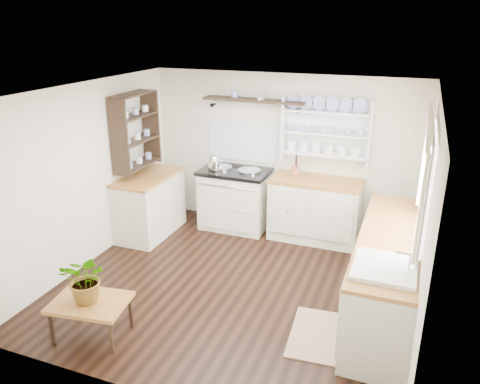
# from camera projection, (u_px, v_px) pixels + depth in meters

# --- Properties ---
(floor) EXTENTS (4.00, 3.80, 0.01)m
(floor) POSITION_uv_depth(u_px,v_px,m) (235.00, 284.00, 5.64)
(floor) COLOR black
(floor) RESTS_ON ground
(wall_back) EXTENTS (4.00, 0.02, 2.30)m
(wall_back) POSITION_uv_depth(u_px,v_px,m) (282.00, 153.00, 6.90)
(wall_back) COLOR beige
(wall_back) RESTS_ON ground
(wall_right) EXTENTS (0.02, 3.80, 2.30)m
(wall_right) POSITION_uv_depth(u_px,v_px,m) (425.00, 221.00, 4.57)
(wall_right) COLOR beige
(wall_right) RESTS_ON ground
(wall_left) EXTENTS (0.02, 3.80, 2.30)m
(wall_left) POSITION_uv_depth(u_px,v_px,m) (88.00, 175.00, 5.91)
(wall_left) COLOR beige
(wall_left) RESTS_ON ground
(ceiling) EXTENTS (4.00, 3.80, 0.01)m
(ceiling) POSITION_uv_depth(u_px,v_px,m) (234.00, 92.00, 4.84)
(ceiling) COLOR white
(ceiling) RESTS_ON wall_back
(window) EXTENTS (0.08, 1.55, 1.22)m
(window) POSITION_uv_depth(u_px,v_px,m) (425.00, 176.00, 4.57)
(window) COLOR white
(window) RESTS_ON wall_right
(aga_cooker) EXTENTS (1.02, 0.71, 0.94)m
(aga_cooker) POSITION_uv_depth(u_px,v_px,m) (235.00, 198.00, 7.06)
(aga_cooker) COLOR #EDE5CE
(aga_cooker) RESTS_ON floor
(back_cabinets) EXTENTS (1.27, 0.63, 0.90)m
(back_cabinets) POSITION_uv_depth(u_px,v_px,m) (315.00, 209.00, 6.68)
(back_cabinets) COLOR beige
(back_cabinets) RESTS_ON floor
(right_cabinets) EXTENTS (0.62, 2.43, 0.90)m
(right_cabinets) POSITION_uv_depth(u_px,v_px,m) (386.00, 273.00, 5.00)
(right_cabinets) COLOR beige
(right_cabinets) RESTS_ON floor
(belfast_sink) EXTENTS (0.55, 0.60, 0.45)m
(belfast_sink) POSITION_uv_depth(u_px,v_px,m) (383.00, 279.00, 4.22)
(belfast_sink) COLOR white
(belfast_sink) RESTS_ON right_cabinets
(left_cabinets) EXTENTS (0.62, 1.13, 0.90)m
(left_cabinets) POSITION_uv_depth(u_px,v_px,m) (150.00, 204.00, 6.84)
(left_cabinets) COLOR beige
(left_cabinets) RESTS_ON floor
(plate_rack) EXTENTS (1.20, 0.22, 0.90)m
(plate_rack) POSITION_uv_depth(u_px,v_px,m) (327.00, 130.00, 6.51)
(plate_rack) COLOR white
(plate_rack) RESTS_ON wall_back
(high_shelf) EXTENTS (1.50, 0.29, 0.16)m
(high_shelf) POSITION_uv_depth(u_px,v_px,m) (254.00, 101.00, 6.66)
(high_shelf) COLOR black
(high_shelf) RESTS_ON wall_back
(left_shelving) EXTENTS (0.28, 0.80, 1.05)m
(left_shelving) POSITION_uv_depth(u_px,v_px,m) (136.00, 130.00, 6.50)
(left_shelving) COLOR black
(left_shelving) RESTS_ON wall_left
(kettle) EXTENTS (0.17, 0.17, 0.21)m
(kettle) POSITION_uv_depth(u_px,v_px,m) (214.00, 162.00, 6.85)
(kettle) COLOR silver
(kettle) RESTS_ON aga_cooker
(utensil_crock) EXTENTS (0.11, 0.11, 0.12)m
(utensil_crock) POSITION_uv_depth(u_px,v_px,m) (295.00, 171.00, 6.68)
(utensil_crock) COLOR #9B5339
(utensil_crock) RESTS_ON back_cabinets
(center_table) EXTENTS (0.80, 0.63, 0.40)m
(center_table) POSITION_uv_depth(u_px,v_px,m) (90.00, 305.00, 4.62)
(center_table) COLOR brown
(center_table) RESTS_ON floor
(potted_plant) EXTENTS (0.50, 0.45, 0.50)m
(potted_plant) POSITION_uv_depth(u_px,v_px,m) (87.00, 279.00, 4.52)
(potted_plant) COLOR #3F7233
(potted_plant) RESTS_ON center_table
(floor_rug) EXTENTS (0.62, 0.89, 0.02)m
(floor_rug) POSITION_uv_depth(u_px,v_px,m) (318.00, 335.00, 4.73)
(floor_rug) COLOR #7C6148
(floor_rug) RESTS_ON floor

